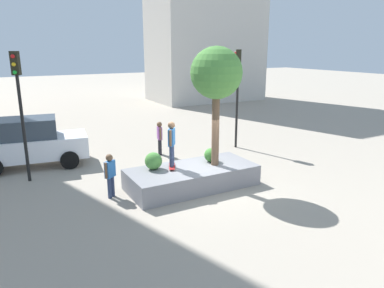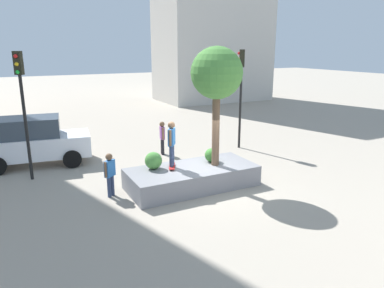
{
  "view_description": "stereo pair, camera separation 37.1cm",
  "coord_description": "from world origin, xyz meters",
  "views": [
    {
      "loc": [
        -6.58,
        -11.12,
        5.08
      ],
      "look_at": [
        -0.44,
        0.06,
        1.66
      ],
      "focal_mm": 33.94,
      "sensor_mm": 36.0,
      "label": 1
    },
    {
      "loc": [
        -6.26,
        -11.29,
        5.08
      ],
      "look_at": [
        -0.44,
        0.06,
        1.66
      ],
      "focal_mm": 33.94,
      "sensor_mm": 36.0,
      "label": 2
    }
  ],
  "objects": [
    {
      "name": "plaza_tree",
      "position": [
        0.48,
        -0.07,
        4.12
      ],
      "size": [
        1.87,
        1.87,
        4.37
      ],
      "color": "brown",
      "rests_on": "planter_ledge"
    },
    {
      "name": "skateboarder",
      "position": [
        -1.11,
        0.37,
        1.79
      ],
      "size": [
        0.42,
        0.48,
        1.67
      ],
      "color": "navy",
      "rests_on": "skateboard"
    },
    {
      "name": "bystander_watching",
      "position": [
        0.23,
        4.5,
        0.94
      ],
      "size": [
        0.27,
        0.54,
        1.62
      ],
      "color": "black",
      "rests_on": "ground"
    },
    {
      "name": "traffic_light_median",
      "position": [
        -5.73,
        3.65,
        3.34
      ],
      "size": [
        0.36,
        0.37,
        4.94
      ],
      "color": "black",
      "rests_on": "ground"
    },
    {
      "name": "brick_midrise",
      "position": [
        12.0,
        19.99,
        9.3
      ],
      "size": [
        10.28,
        6.12,
        18.6
      ],
      "primitive_type": "cube",
      "color": "beige",
      "rests_on": "ground"
    },
    {
      "name": "planter_ledge",
      "position": [
        -0.44,
        0.06,
        0.38
      ],
      "size": [
        4.78,
        2.13,
        0.76
      ],
      "primitive_type": "cube",
      "color": "gray",
      "rests_on": "ground"
    },
    {
      "name": "traffic_light_corner",
      "position": [
        4.24,
        3.83,
        3.35
      ],
      "size": [
        0.37,
        0.36,
        4.96
      ],
      "color": "black",
      "rests_on": "ground"
    },
    {
      "name": "boxwood_shrub",
      "position": [
        0.56,
        0.33,
        1.03
      ],
      "size": [
        0.54,
        0.54,
        0.54
      ],
      "primitive_type": "sphere",
      "color": "#3D7A33",
      "rests_on": "planter_ledge"
    },
    {
      "name": "hedge_clump",
      "position": [
        -1.76,
        0.56,
        1.07
      ],
      "size": [
        0.63,
        0.63,
        0.63
      ],
      "primitive_type": "sphere",
      "color": "#4C8C3D",
      "rests_on": "planter_ledge"
    },
    {
      "name": "passerby_with_bag",
      "position": [
        -3.38,
        0.55,
        0.9
      ],
      "size": [
        0.44,
        0.4,
        1.56
      ],
      "color": "navy",
      "rests_on": "ground"
    },
    {
      "name": "ground_plane",
      "position": [
        0.0,
        0.0,
        0.0
      ],
      "size": [
        120.0,
        120.0,
        0.0
      ],
      "primitive_type": "plane",
      "color": "#9E9384"
    },
    {
      "name": "police_car",
      "position": [
        -5.43,
        5.56,
        1.09
      ],
      "size": [
        4.82,
        2.66,
        2.14
      ],
      "color": "white",
      "rests_on": "ground"
    },
    {
      "name": "skateboard",
      "position": [
        -1.11,
        0.37,
        0.81
      ],
      "size": [
        0.53,
        0.81,
        0.07
      ],
      "color": "#A51E1E",
      "rests_on": "planter_ledge"
    }
  ]
}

